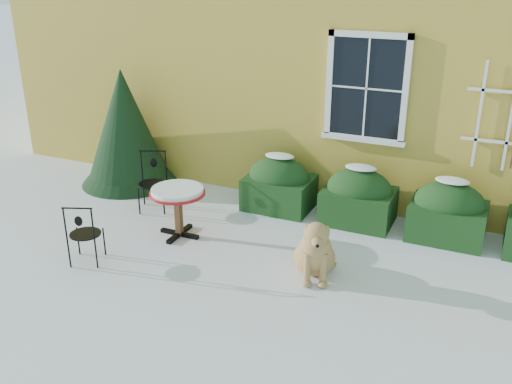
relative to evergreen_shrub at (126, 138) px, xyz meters
The scene contains 7 objects.
ground 4.14m from the evergreen_shrub, 38.03° to the right, with size 80.00×80.00×0.00m, color white.
hedge_row 4.86m from the evergreen_shrub, ahead, with size 4.95×0.80×0.91m.
evergreen_shrub is the anchor object (origin of this frame).
bistro_table 2.46m from the evergreen_shrub, 37.06° to the right, with size 0.80×0.80×0.74m.
patio_chair_near 2.98m from the evergreen_shrub, 64.66° to the right, with size 0.49×0.49×0.86m.
patio_chair_far 1.39m from the evergreen_shrub, 36.80° to the right, with size 0.55×0.54×0.93m.
dog 4.51m from the evergreen_shrub, 23.10° to the right, with size 0.71×0.95×0.85m.
Camera 1 is at (2.88, -5.31, 3.73)m, focal length 40.00 mm.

